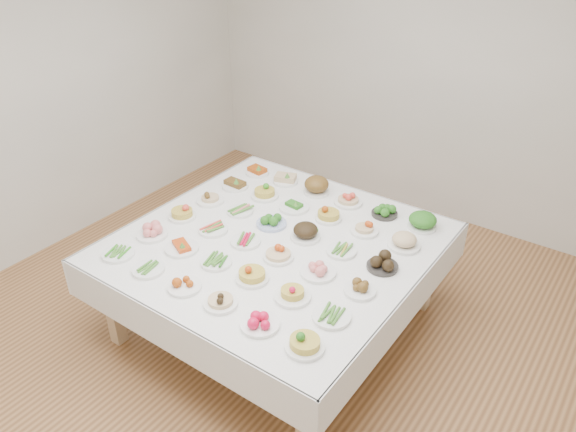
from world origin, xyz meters
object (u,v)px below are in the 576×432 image
Objects in this scene: display_table at (276,249)px; dish_18 at (210,196)px; dish_0 at (118,253)px; dish_35 at (423,220)px.

dish_18 is (-0.74, 0.15, 0.12)m from display_table.
dish_18 reaches higher than dish_0.
display_table is at bearing -135.15° from dish_35.
display_table is 9.43× the size of dish_0.
dish_35 reaches higher than dish_18.
dish_35 is (1.51, 1.51, 0.04)m from dish_0.
dish_0 is 1.01× the size of dish_18.
dish_35 reaches higher than display_table.
dish_0 is (-0.75, -0.75, 0.09)m from display_table.
display_table is 9.54× the size of dish_18.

